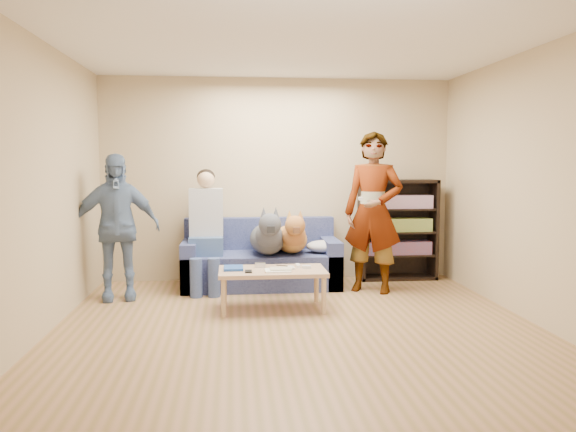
{
  "coord_description": "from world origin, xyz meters",
  "views": [
    {
      "loc": [
        -0.59,
        -4.76,
        1.52
      ],
      "look_at": [
        0.0,
        1.2,
        0.95
      ],
      "focal_mm": 35.0,
      "sensor_mm": 36.0,
      "label": 1
    }
  ],
  "objects": [
    {
      "name": "ground",
      "position": [
        0.0,
        0.0,
        0.0
      ],
      "size": [
        5.0,
        5.0,
        0.0
      ],
      "primitive_type": "plane",
      "color": "olive",
      "rests_on": "ground"
    },
    {
      "name": "ceiling",
      "position": [
        0.0,
        0.0,
        2.6
      ],
      "size": [
        5.0,
        5.0,
        0.0
      ],
      "primitive_type": "plane",
      "rotation": [
        3.14,
        0.0,
        0.0
      ],
      "color": "white",
      "rests_on": "ground"
    },
    {
      "name": "wall_back",
      "position": [
        0.0,
        2.5,
        1.3
      ],
      "size": [
        4.5,
        0.0,
        4.5
      ],
      "primitive_type": "plane",
      "rotation": [
        1.57,
        0.0,
        0.0
      ],
      "color": "tan",
      "rests_on": "ground"
    },
    {
      "name": "wall_front",
      "position": [
        0.0,
        -2.5,
        1.3
      ],
      "size": [
        4.5,
        0.0,
        4.5
      ],
      "primitive_type": "plane",
      "rotation": [
        -1.57,
        0.0,
        0.0
      ],
      "color": "tan",
      "rests_on": "ground"
    },
    {
      "name": "wall_left",
      "position": [
        -2.25,
        0.0,
        1.3
      ],
      "size": [
        0.0,
        5.0,
        5.0
      ],
      "primitive_type": "plane",
      "rotation": [
        1.57,
        0.0,
        1.57
      ],
      "color": "tan",
      "rests_on": "ground"
    },
    {
      "name": "wall_right",
      "position": [
        2.25,
        0.0,
        1.3
      ],
      "size": [
        0.0,
        5.0,
        5.0
      ],
      "primitive_type": "plane",
      "rotation": [
        1.57,
        0.0,
        -1.57
      ],
      "color": "tan",
      "rests_on": "ground"
    },
    {
      "name": "blanket",
      "position": [
        0.51,
        1.96,
        0.5
      ],
      "size": [
        0.42,
        0.35,
        0.14
      ],
      "primitive_type": "ellipsoid",
      "color": "#A5A4A9",
      "rests_on": "sofa"
    },
    {
      "name": "person_standing_right",
      "position": [
        1.05,
        1.65,
        0.94
      ],
      "size": [
        0.82,
        0.72,
        1.88
      ],
      "primitive_type": "imported",
      "rotation": [
        0.0,
        0.0,
        -0.48
      ],
      "color": "gray",
      "rests_on": "ground"
    },
    {
      "name": "person_standing_left",
      "position": [
        -1.88,
        1.56,
        0.81
      ],
      "size": [
        1.01,
        0.57,
        1.62
      ],
      "primitive_type": "imported",
      "rotation": [
        0.0,
        0.0,
        0.2
      ],
      "color": "#6880A7",
      "rests_on": "ground"
    },
    {
      "name": "held_controller",
      "position": [
        0.85,
        1.45,
        1.12
      ],
      "size": [
        0.06,
        0.13,
        0.03
      ],
      "primitive_type": "cube",
      "rotation": [
        0.0,
        0.0,
        -0.13
      ],
      "color": "silver",
      "rests_on": "person_standing_right"
    },
    {
      "name": "notebook_blue",
      "position": [
        -0.59,
        1.0,
        0.43
      ],
      "size": [
        0.2,
        0.26,
        0.03
      ],
      "primitive_type": "cube",
      "color": "#1A4094",
      "rests_on": "coffee_table"
    },
    {
      "name": "papers",
      "position": [
        -0.14,
        0.85,
        0.43
      ],
      "size": [
        0.26,
        0.2,
        0.02
      ],
      "primitive_type": "cube",
      "color": "white",
      "rests_on": "coffee_table"
    },
    {
      "name": "magazine",
      "position": [
        -0.11,
        0.87,
        0.44
      ],
      "size": [
        0.22,
        0.17,
        0.01
      ],
      "primitive_type": "cube",
      "color": "#B4AA90",
      "rests_on": "coffee_table"
    },
    {
      "name": "camera_silver",
      "position": [
        -0.31,
        1.07,
        0.45
      ],
      "size": [
        0.11,
        0.06,
        0.05
      ],
      "primitive_type": "cube",
      "color": "#A8A8AC",
      "rests_on": "coffee_table"
    },
    {
      "name": "controller_a",
      "position": [
        0.09,
        1.05,
        0.43
      ],
      "size": [
        0.04,
        0.13,
        0.03
      ],
      "primitive_type": "cube",
      "color": "white",
      "rests_on": "coffee_table"
    },
    {
      "name": "controller_b",
      "position": [
        0.17,
        0.97,
        0.43
      ],
      "size": [
        0.09,
        0.06,
        0.03
      ],
      "primitive_type": "cube",
      "color": "silver",
      "rests_on": "coffee_table"
    },
    {
      "name": "headphone_cup_a",
      "position": [
        0.01,
        0.93,
        0.43
      ],
      "size": [
        0.07,
        0.07,
        0.02
      ],
      "primitive_type": "cylinder",
      "color": "white",
      "rests_on": "coffee_table"
    },
    {
      "name": "headphone_cup_b",
      "position": [
        0.01,
        1.01,
        0.43
      ],
      "size": [
        0.07,
        0.07,
        0.02
      ],
      "primitive_type": "cylinder",
      "color": "white",
      "rests_on": "coffee_table"
    },
    {
      "name": "pen_orange",
      "position": [
        -0.21,
        0.79,
        0.42
      ],
      "size": [
        0.13,
        0.06,
        0.01
      ],
      "primitive_type": "cylinder",
      "rotation": [
        0.0,
        1.57,
        0.35
      ],
      "color": "orange",
      "rests_on": "coffee_table"
    },
    {
      "name": "pen_black",
      "position": [
        -0.07,
        1.13,
        0.42
      ],
      "size": [
        0.13,
        0.08,
        0.01
      ],
      "primitive_type": "cylinder",
      "rotation": [
        0.0,
        1.57,
        -0.52
      ],
      "color": "black",
      "rests_on": "coffee_table"
    },
    {
      "name": "wallet",
      "position": [
        -0.44,
        0.83,
        0.43
      ],
      "size": [
        0.07,
        0.12,
        0.02
      ],
      "primitive_type": "cube",
      "color": "black",
      "rests_on": "coffee_table"
    },
    {
      "name": "sofa",
      "position": [
        -0.25,
        2.1,
        0.28
      ],
      "size": [
        1.9,
        0.85,
        0.82
      ],
      "color": "#515B93",
      "rests_on": "ground"
    },
    {
      "name": "person_seated",
      "position": [
        -0.91,
        1.97,
        0.77
      ],
      "size": [
        0.4,
        0.73,
        1.47
      ],
      "color": "#435A94",
      "rests_on": "sofa"
    },
    {
      "name": "dog_gray",
      "position": [
        -0.18,
        1.84,
        0.64
      ],
      "size": [
        0.42,
        1.25,
        0.61
      ],
      "color": "#45484E",
      "rests_on": "sofa"
    },
    {
      "name": "dog_tan",
      "position": [
        0.12,
        1.93,
        0.62
      ],
      "size": [
        0.39,
        1.15,
        0.56
      ],
      "color": "#C3823B",
      "rests_on": "sofa"
    },
    {
      "name": "coffee_table",
      "position": [
        -0.19,
        0.95,
        0.37
      ],
      "size": [
        1.1,
        0.6,
        0.42
      ],
      "color": "tan",
      "rests_on": "ground"
    },
    {
      "name": "bookshelf",
      "position": [
        1.55,
        2.33,
        0.68
      ],
      "size": [
        1.0,
        0.34,
        1.3
      ],
      "color": "black",
      "rests_on": "ground"
    }
  ]
}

